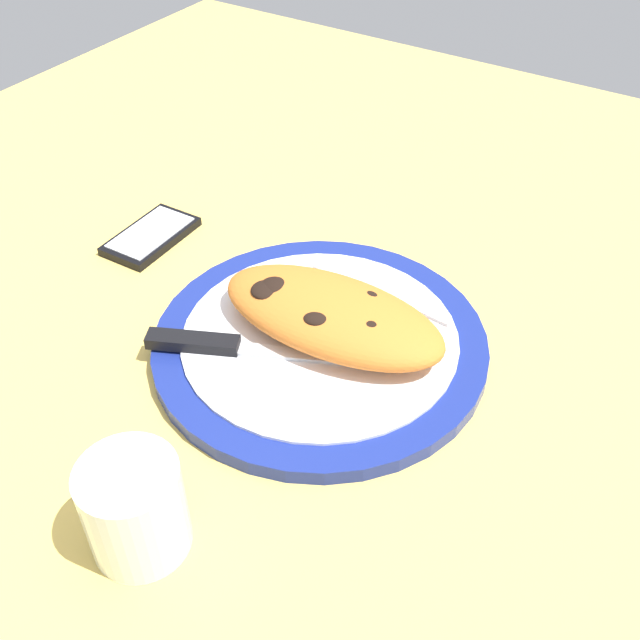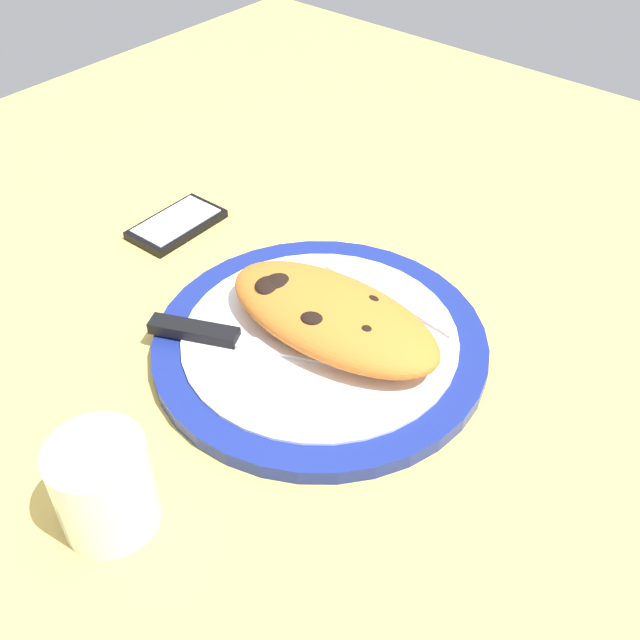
% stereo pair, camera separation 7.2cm
% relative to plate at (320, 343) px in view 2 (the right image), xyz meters
% --- Properties ---
extents(ground_plane, '(1.50, 1.50, 0.03)m').
position_rel_plate_xyz_m(ground_plane, '(0.00, 0.00, -0.02)').
color(ground_plane, '#DBB756').
extents(plate, '(0.33, 0.33, 0.02)m').
position_rel_plate_xyz_m(plate, '(0.00, 0.00, 0.00)').
color(plate, navy).
rests_on(plate, ground_plane).
extents(calzone, '(0.24, 0.12, 0.05)m').
position_rel_plate_xyz_m(calzone, '(-0.01, -0.01, 0.03)').
color(calzone, orange).
rests_on(calzone, plate).
extents(fork, '(0.16, 0.03, 0.00)m').
position_rel_plate_xyz_m(fork, '(-0.00, -0.09, 0.01)').
color(fork, silver).
rests_on(fork, plate).
extents(knife, '(0.21, 0.11, 0.01)m').
position_rel_plate_xyz_m(knife, '(0.07, 0.07, 0.01)').
color(knife, silver).
rests_on(knife, plate).
extents(smartphone, '(0.07, 0.11, 0.01)m').
position_rel_plate_xyz_m(smartphone, '(0.27, -0.05, -0.00)').
color(smartphone, black).
rests_on(smartphone, ground_plane).
extents(water_glass, '(0.08, 0.08, 0.08)m').
position_rel_plate_xyz_m(water_glass, '(-0.00, 0.26, 0.03)').
color(water_glass, silver).
rests_on(water_glass, ground_plane).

